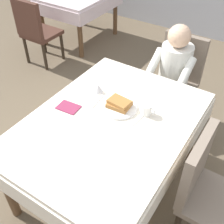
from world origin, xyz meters
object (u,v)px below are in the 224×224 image
(cup_coffee, at_px, (147,110))
(background_table_far, at_px, (79,1))
(knife_right_of_plate, at_px, (140,119))
(fork_left_of_plate, at_px, (98,101))
(breakfast_stack, at_px, (119,103))
(spoon_near_edge, at_px, (94,128))
(dining_table_main, at_px, (109,130))
(plate_breakfast, at_px, (119,108))
(diner_person, at_px, (173,70))
(chair_right_side, at_px, (206,187))
(syrup_pitcher, at_px, (98,88))
(background_chair_empty, at_px, (35,29))
(chair_diner, at_px, (177,75))

(cup_coffee, height_order, background_table_far, cup_coffee)
(knife_right_of_plate, bearing_deg, fork_left_of_plate, 95.34)
(breakfast_stack, height_order, spoon_near_edge, breakfast_stack)
(dining_table_main, relative_size, plate_breakfast, 5.44)
(dining_table_main, relative_size, cup_coffee, 13.49)
(breakfast_stack, relative_size, knife_right_of_plate, 0.89)
(breakfast_stack, relative_size, cup_coffee, 1.57)
(dining_table_main, xyz_separation_m, diner_person, (0.07, 1.01, 0.02))
(cup_coffee, distance_m, fork_left_of_plate, 0.40)
(chair_right_side, relative_size, breakfast_stack, 5.23)
(breakfast_stack, distance_m, spoon_near_edge, 0.30)
(syrup_pitcher, bearing_deg, background_chair_empty, 151.48)
(cup_coffee, xyz_separation_m, syrup_pitcher, (-0.46, 0.03, -0.01))
(dining_table_main, distance_m, knife_right_of_plate, 0.24)
(syrup_pitcher, height_order, spoon_near_edge, syrup_pitcher)
(chair_diner, height_order, diner_person, diner_person)
(chair_diner, distance_m, chair_right_side, 1.36)
(knife_right_of_plate, bearing_deg, chair_diner, 10.99)
(breakfast_stack, height_order, background_chair_empty, background_chair_empty)
(cup_coffee, relative_size, fork_left_of_plate, 0.63)
(cup_coffee, xyz_separation_m, spoon_near_edge, (-0.24, -0.34, -0.04))
(diner_person, relative_size, breakfast_stack, 6.30)
(background_chair_empty, bearing_deg, syrup_pitcher, -28.52)
(dining_table_main, xyz_separation_m, knife_right_of_plate, (0.17, 0.14, 0.09))
(breakfast_stack, bearing_deg, background_chair_empty, 152.76)
(syrup_pitcher, relative_size, background_chair_empty, 0.09)
(background_chair_empty, bearing_deg, background_table_far, 90.00)
(plate_breakfast, relative_size, spoon_near_edge, 1.87)
(breakfast_stack, bearing_deg, fork_left_of_plate, -172.14)
(fork_left_of_plate, bearing_deg, dining_table_main, -131.29)
(dining_table_main, bearing_deg, diner_person, 85.99)
(plate_breakfast, bearing_deg, syrup_pitcher, 161.19)
(breakfast_stack, xyz_separation_m, spoon_near_edge, (-0.03, -0.29, -0.04))
(syrup_pitcher, distance_m, background_chair_empty, 1.95)
(cup_coffee, xyz_separation_m, background_chair_empty, (-2.16, 0.96, -0.25))
(background_table_far, bearing_deg, spoon_near_edge, -49.45)
(knife_right_of_plate, xyz_separation_m, background_table_far, (-2.15, 1.98, -0.12))
(plate_breakfast, bearing_deg, cup_coffee, 14.64)
(background_chair_empty, bearing_deg, chair_right_side, -23.19)
(chair_diner, bearing_deg, syrup_pitcher, 69.35)
(plate_breakfast, xyz_separation_m, spoon_near_edge, (-0.03, -0.29, -0.01))
(spoon_near_edge, bearing_deg, diner_person, 95.05)
(plate_breakfast, relative_size, cup_coffee, 2.48)
(knife_right_of_plate, bearing_deg, dining_table_main, 135.38)
(chair_right_side, relative_size, syrup_pitcher, 11.63)
(spoon_near_edge, bearing_deg, breakfast_stack, 95.80)
(chair_right_side, bearing_deg, breakfast_stack, -102.16)
(syrup_pitcher, bearing_deg, background_table_far, 132.21)
(dining_table_main, xyz_separation_m, breakfast_stack, (-0.02, 0.17, 0.13))
(background_table_far, xyz_separation_m, background_chair_empty, (-0.00, -0.95, -0.09))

